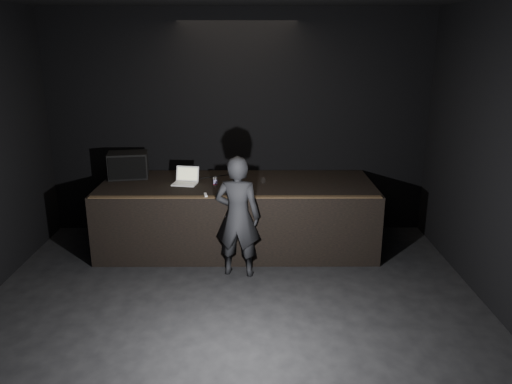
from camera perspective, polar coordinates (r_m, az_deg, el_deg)
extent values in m
plane|color=black|center=(5.28, -3.08, -17.79)|extent=(7.00, 7.00, 0.00)
cube|color=black|center=(7.94, -2.04, 7.78)|extent=(6.00, 0.10, 3.50)
cube|color=black|center=(7.50, -2.13, -2.63)|extent=(4.00, 1.50, 1.00)
cube|color=brown|center=(6.67, -2.37, -0.56)|extent=(3.92, 0.10, 0.01)
cube|color=black|center=(7.85, -14.40, 3.01)|extent=(0.64, 0.50, 0.39)
cube|color=black|center=(7.64, -14.51, 2.63)|extent=(0.54, 0.11, 0.33)
cylinder|color=black|center=(7.77, -3.63, 1.95)|extent=(0.72, 0.41, 0.02)
cube|color=silver|center=(7.33, -8.16, 0.91)|extent=(0.38, 0.29, 0.02)
cube|color=silver|center=(7.33, -8.16, 0.99)|extent=(0.31, 0.19, 0.00)
cube|color=silver|center=(7.44, -7.83, 2.10)|extent=(0.35, 0.13, 0.22)
cube|color=#DF8841|center=(7.43, -7.85, 2.08)|extent=(0.31, 0.10, 0.18)
cylinder|color=silver|center=(7.14, -4.67, 1.16)|extent=(0.06, 0.06, 0.15)
cylinder|color=navy|center=(7.14, -4.67, 1.19)|extent=(0.06, 0.06, 0.07)
cylinder|color=#A90F25|center=(7.15, -4.66, 0.90)|extent=(0.06, 0.06, 0.01)
cylinder|color=white|center=(7.31, 0.83, 1.33)|extent=(0.07, 0.07, 0.09)
cube|color=white|center=(6.75, -5.78, -0.36)|extent=(0.06, 0.15, 0.03)
imported|color=black|center=(6.50, -2.12, -2.83)|extent=(0.65, 0.48, 1.62)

